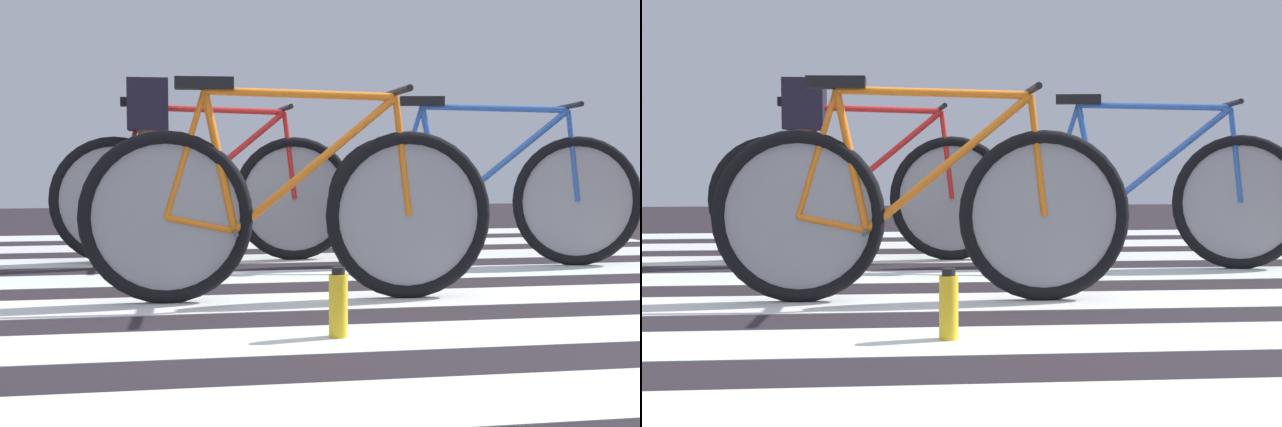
% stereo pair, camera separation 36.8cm
% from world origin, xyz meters
% --- Properties ---
extents(ground, '(18.00, 14.00, 0.02)m').
position_xyz_m(ground, '(0.00, 0.00, 0.01)').
color(ground, black).
extents(crosswalk_markings, '(5.46, 6.49, 0.00)m').
position_xyz_m(crosswalk_markings, '(0.02, 0.23, 0.02)').
color(crosswalk_markings, silver).
rests_on(crosswalk_markings, ground).
extents(bicycle_1_of_3, '(1.74, 0.52, 0.93)m').
position_xyz_m(bicycle_1_of_3, '(-0.12, 0.25, 0.41)').
color(bicycle_1_of_3, black).
rests_on(bicycle_1_of_3, ground).
extents(bicycle_2_of_3, '(1.71, 0.56, 0.93)m').
position_xyz_m(bicycle_2_of_3, '(1.10, 1.23, 0.41)').
color(bicycle_2_of_3, black).
rests_on(bicycle_2_of_3, ground).
extents(bicycle_3_of_3, '(1.74, 0.52, 0.93)m').
position_xyz_m(bicycle_3_of_3, '(-0.41, 1.65, 0.41)').
color(bicycle_3_of_3, black).
rests_on(bicycle_3_of_3, ground).
extents(cyclist_3_of_3, '(0.31, 0.41, 1.03)m').
position_xyz_m(cyclist_3_of_3, '(-0.72, 1.65, 0.69)').
color(cyclist_3_of_3, brown).
rests_on(cyclist_3_of_3, ground).
extents(water_bottle, '(0.06, 0.06, 0.24)m').
position_xyz_m(water_bottle, '(-0.06, -0.51, 0.13)').
color(water_bottle, gold).
rests_on(water_bottle, ground).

